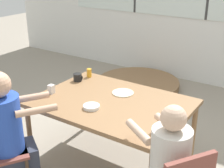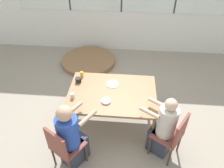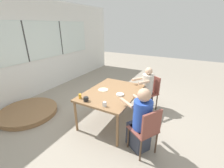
{
  "view_description": "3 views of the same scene",
  "coord_description": "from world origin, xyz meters",
  "px_view_note": "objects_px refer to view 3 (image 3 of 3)",
  "views": [
    {
      "loc": [
        1.5,
        -2.27,
        2.02
      ],
      "look_at": [
        0.0,
        0.0,
        0.9
      ],
      "focal_mm": 50.0,
      "sensor_mm": 36.0,
      "label": 1
    },
    {
      "loc": [
        0.24,
        -2.73,
        3.09
      ],
      "look_at": [
        0.0,
        0.0,
        0.9
      ],
      "focal_mm": 35.0,
      "sensor_mm": 36.0,
      "label": 2
    },
    {
      "loc": [
        -2.61,
        -1.4,
        2.09
      ],
      "look_at": [
        0.0,
        0.0,
        0.9
      ],
      "focal_mm": 24.0,
      "sensor_mm": 36.0,
      "label": 3
    }
  ],
  "objects_px": {
    "person_woman_green_shirt": "(140,123)",
    "milk_carton_small": "(105,104)",
    "coffee_mug": "(86,99)",
    "juice_glass": "(80,96)",
    "chair_for_woman_green_shirt": "(147,128)",
    "chair_for_man_blue_shirt": "(151,90)",
    "person_man_blue_shirt": "(146,91)",
    "folded_table_stack": "(29,112)",
    "bowl_white_shallow": "(120,95)"
  },
  "relations": [
    {
      "from": "person_woman_green_shirt",
      "to": "milk_carton_small",
      "type": "height_order",
      "value": "person_woman_green_shirt"
    },
    {
      "from": "coffee_mug",
      "to": "juice_glass",
      "type": "xyz_separation_m",
      "value": [
        0.03,
        0.17,
        0.01
      ]
    },
    {
      "from": "chair_for_woman_green_shirt",
      "to": "person_woman_green_shirt",
      "type": "distance_m",
      "value": 0.16
    },
    {
      "from": "coffee_mug",
      "to": "chair_for_woman_green_shirt",
      "type": "bearing_deg",
      "value": -89.64
    },
    {
      "from": "chair_for_man_blue_shirt",
      "to": "person_man_blue_shirt",
      "type": "relative_size",
      "value": 0.78
    },
    {
      "from": "person_man_blue_shirt",
      "to": "person_woman_green_shirt",
      "type": "bearing_deg",
      "value": 135.43
    },
    {
      "from": "folded_table_stack",
      "to": "juice_glass",
      "type": "bearing_deg",
      "value": -82.82
    },
    {
      "from": "chair_for_woman_green_shirt",
      "to": "milk_carton_small",
      "type": "xyz_separation_m",
      "value": [
        -0.01,
        0.78,
        0.24
      ]
    },
    {
      "from": "chair_for_woman_green_shirt",
      "to": "chair_for_man_blue_shirt",
      "type": "bearing_deg",
      "value": 44.52
    },
    {
      "from": "person_woman_green_shirt",
      "to": "milk_carton_small",
      "type": "distance_m",
      "value": 0.69
    },
    {
      "from": "chair_for_man_blue_shirt",
      "to": "coffee_mug",
      "type": "bearing_deg",
      "value": 94.49
    },
    {
      "from": "person_man_blue_shirt",
      "to": "milk_carton_small",
      "type": "xyz_separation_m",
      "value": [
        -1.44,
        0.35,
        0.25
      ]
    },
    {
      "from": "juice_glass",
      "to": "coffee_mug",
      "type": "bearing_deg",
      "value": -100.07
    },
    {
      "from": "chair_for_woman_green_shirt",
      "to": "coffee_mug",
      "type": "height_order",
      "value": "chair_for_woman_green_shirt"
    },
    {
      "from": "person_woman_green_shirt",
      "to": "person_man_blue_shirt",
      "type": "height_order",
      "value": "person_woman_green_shirt"
    },
    {
      "from": "person_man_blue_shirt",
      "to": "milk_carton_small",
      "type": "bearing_deg",
      "value": 109.39
    },
    {
      "from": "person_man_blue_shirt",
      "to": "juice_glass",
      "type": "bearing_deg",
      "value": 89.33
    },
    {
      "from": "person_woman_green_shirt",
      "to": "coffee_mug",
      "type": "xyz_separation_m",
      "value": [
        -0.09,
        1.06,
        0.23
      ]
    },
    {
      "from": "chair_for_man_blue_shirt",
      "to": "bowl_white_shallow",
      "type": "distance_m",
      "value": 1.12
    },
    {
      "from": "chair_for_woman_green_shirt",
      "to": "bowl_white_shallow",
      "type": "distance_m",
      "value": 0.93
    },
    {
      "from": "person_woman_green_shirt",
      "to": "coffee_mug",
      "type": "relative_size",
      "value": 11.62
    },
    {
      "from": "chair_for_woman_green_shirt",
      "to": "juice_glass",
      "type": "distance_m",
      "value": 1.39
    },
    {
      "from": "folded_table_stack",
      "to": "bowl_white_shallow",
      "type": "bearing_deg",
      "value": -72.13
    },
    {
      "from": "coffee_mug",
      "to": "folded_table_stack",
      "type": "distance_m",
      "value": 1.86
    },
    {
      "from": "chair_for_man_blue_shirt",
      "to": "person_woman_green_shirt",
      "type": "distance_m",
      "value": 1.49
    },
    {
      "from": "chair_for_woman_green_shirt",
      "to": "person_man_blue_shirt",
      "type": "height_order",
      "value": "person_man_blue_shirt"
    },
    {
      "from": "coffee_mug",
      "to": "bowl_white_shallow",
      "type": "height_order",
      "value": "coffee_mug"
    },
    {
      "from": "coffee_mug",
      "to": "folded_table_stack",
      "type": "bearing_deg",
      "value": 95.47
    },
    {
      "from": "person_woman_green_shirt",
      "to": "person_man_blue_shirt",
      "type": "xyz_separation_m",
      "value": [
        1.34,
        0.29,
        -0.02
      ]
    },
    {
      "from": "person_man_blue_shirt",
      "to": "juice_glass",
      "type": "xyz_separation_m",
      "value": [
        -1.4,
        0.94,
        0.26
      ]
    },
    {
      "from": "coffee_mug",
      "to": "juice_glass",
      "type": "distance_m",
      "value": 0.17
    },
    {
      "from": "person_woman_green_shirt",
      "to": "bowl_white_shallow",
      "type": "distance_m",
      "value": 0.77
    },
    {
      "from": "chair_for_woman_green_shirt",
      "to": "bowl_white_shallow",
      "type": "relative_size",
      "value": 5.71
    },
    {
      "from": "person_man_blue_shirt",
      "to": "coffee_mug",
      "type": "distance_m",
      "value": 1.64
    },
    {
      "from": "chair_for_woman_green_shirt",
      "to": "milk_carton_small",
      "type": "height_order",
      "value": "chair_for_woman_green_shirt"
    },
    {
      "from": "chair_for_woman_green_shirt",
      "to": "person_woman_green_shirt",
      "type": "height_order",
      "value": "person_woman_green_shirt"
    },
    {
      "from": "juice_glass",
      "to": "bowl_white_shallow",
      "type": "relative_size",
      "value": 0.64
    },
    {
      "from": "milk_carton_small",
      "to": "bowl_white_shallow",
      "type": "xyz_separation_m",
      "value": [
        0.54,
        -0.05,
        -0.03
      ]
    },
    {
      "from": "person_woman_green_shirt",
      "to": "person_man_blue_shirt",
      "type": "bearing_deg",
      "value": 44.47
    },
    {
      "from": "milk_carton_small",
      "to": "folded_table_stack",
      "type": "height_order",
      "value": "milk_carton_small"
    },
    {
      "from": "chair_for_man_blue_shirt",
      "to": "bowl_white_shallow",
      "type": "height_order",
      "value": "chair_for_man_blue_shirt"
    },
    {
      "from": "chair_for_woman_green_shirt",
      "to": "person_man_blue_shirt",
      "type": "relative_size",
      "value": 0.78
    },
    {
      "from": "chair_for_man_blue_shirt",
      "to": "bowl_white_shallow",
      "type": "xyz_separation_m",
      "value": [
        -1.03,
        0.39,
        0.21
      ]
    },
    {
      "from": "chair_for_man_blue_shirt",
      "to": "juice_glass",
      "type": "relative_size",
      "value": 8.96
    },
    {
      "from": "person_man_blue_shirt",
      "to": "bowl_white_shallow",
      "type": "height_order",
      "value": "person_man_blue_shirt"
    },
    {
      "from": "chair_for_man_blue_shirt",
      "to": "person_woman_green_shirt",
      "type": "height_order",
      "value": "person_woman_green_shirt"
    },
    {
      "from": "coffee_mug",
      "to": "folded_table_stack",
      "type": "xyz_separation_m",
      "value": [
        -0.16,
        1.72,
        -0.71
      ]
    },
    {
      "from": "chair_for_woman_green_shirt",
      "to": "coffee_mug",
      "type": "distance_m",
      "value": 1.22
    },
    {
      "from": "coffee_mug",
      "to": "bowl_white_shallow",
      "type": "distance_m",
      "value": 0.71
    },
    {
      "from": "chair_for_man_blue_shirt",
      "to": "juice_glass",
      "type": "xyz_separation_m",
      "value": [
        -1.54,
        1.02,
        0.25
      ]
    }
  ]
}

